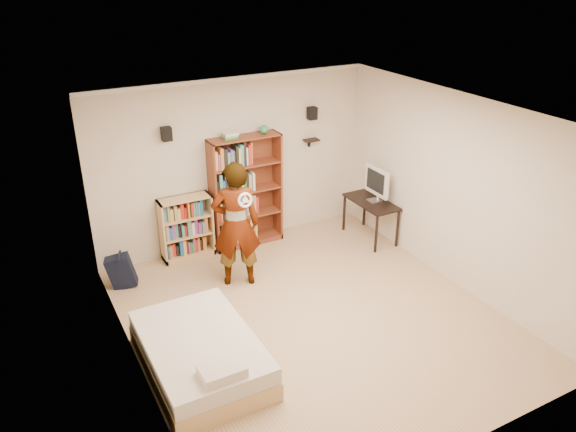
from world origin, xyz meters
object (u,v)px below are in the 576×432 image
at_px(tall_bookshelf, 246,192).
at_px(computer_desk, 370,219).
at_px(low_bookshelf, 186,228).
at_px(person, 236,225).
at_px(daybed, 200,350).

distance_m(tall_bookshelf, computer_desk, 2.11).
height_order(tall_bookshelf, low_bookshelf, tall_bookshelf).
relative_size(computer_desk, person, 0.53).
bearing_deg(tall_bookshelf, low_bookshelf, 179.06).
xyz_separation_m(low_bookshelf, daybed, (-0.75, -2.60, -0.23)).
relative_size(daybed, person, 0.98).
bearing_deg(person, daybed, 74.25).
xyz_separation_m(low_bookshelf, computer_desk, (2.88, -0.82, -0.17)).
distance_m(low_bookshelf, daybed, 2.71).
relative_size(tall_bookshelf, person, 0.98).
relative_size(tall_bookshelf, computer_desk, 1.84).
height_order(low_bookshelf, person, person).
distance_m(daybed, person, 2.01).
bearing_deg(tall_bookshelf, person, -120.90).
xyz_separation_m(daybed, person, (1.13, 1.53, 0.65)).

